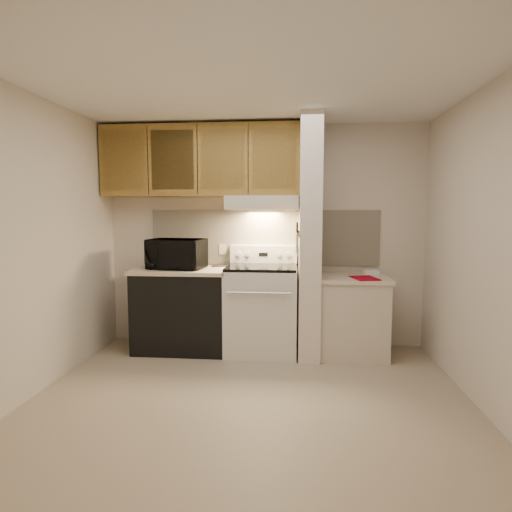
# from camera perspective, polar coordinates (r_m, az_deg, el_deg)

# --- Properties ---
(floor) EXTENTS (3.60, 3.60, 0.00)m
(floor) POSITION_cam_1_polar(r_m,az_deg,el_deg) (3.74, -0.72, -18.20)
(floor) COLOR tan
(floor) RESTS_ON ground
(ceiling) EXTENTS (3.60, 3.60, 0.00)m
(ceiling) POSITION_cam_1_polar(r_m,az_deg,el_deg) (3.55, -0.77, 21.77)
(ceiling) COLOR white
(ceiling) RESTS_ON wall_back
(wall_back) EXTENTS (3.60, 2.50, 0.02)m
(wall_back) POSITION_cam_1_polar(r_m,az_deg,el_deg) (4.92, 1.07, 2.65)
(wall_back) COLOR beige
(wall_back) RESTS_ON floor
(wall_left) EXTENTS (0.02, 3.00, 2.50)m
(wall_left) POSITION_cam_1_polar(r_m,az_deg,el_deg) (4.03, -27.10, 1.30)
(wall_left) COLOR beige
(wall_left) RESTS_ON floor
(wall_right) EXTENTS (0.02, 3.00, 2.50)m
(wall_right) POSITION_cam_1_polar(r_m,az_deg,el_deg) (3.70, 28.17, 0.89)
(wall_right) COLOR beige
(wall_right) RESTS_ON floor
(backsplash) EXTENTS (2.60, 0.02, 0.63)m
(backsplash) POSITION_cam_1_polar(r_m,az_deg,el_deg) (4.91, 1.06, 2.47)
(backsplash) COLOR #EFE5C6
(backsplash) RESTS_ON wall_back
(range_body) EXTENTS (0.76, 0.65, 0.92)m
(range_body) POSITION_cam_1_polar(r_m,az_deg,el_deg) (4.69, 0.75, -7.27)
(range_body) COLOR silver
(range_body) RESTS_ON floor
(oven_window) EXTENTS (0.50, 0.01, 0.30)m
(oven_window) POSITION_cam_1_polar(r_m,az_deg,el_deg) (4.37, 0.42, -7.70)
(oven_window) COLOR black
(oven_window) RESTS_ON range_body
(oven_handle) EXTENTS (0.65, 0.02, 0.02)m
(oven_handle) POSITION_cam_1_polar(r_m,az_deg,el_deg) (4.29, 0.38, -4.96)
(oven_handle) COLOR silver
(oven_handle) RESTS_ON range_body
(cooktop) EXTENTS (0.74, 0.64, 0.03)m
(cooktop) POSITION_cam_1_polar(r_m,az_deg,el_deg) (4.61, 0.76, -1.51)
(cooktop) COLOR black
(cooktop) RESTS_ON range_body
(range_backguard) EXTENTS (0.76, 0.08, 0.20)m
(range_backguard) POSITION_cam_1_polar(r_m,az_deg,el_deg) (4.87, 1.02, 0.26)
(range_backguard) COLOR silver
(range_backguard) RESTS_ON range_body
(range_display) EXTENTS (0.10, 0.01, 0.04)m
(range_display) POSITION_cam_1_polar(r_m,az_deg,el_deg) (4.83, 0.98, 0.21)
(range_display) COLOR black
(range_display) RESTS_ON range_backguard
(range_knob_left_outer) EXTENTS (0.05, 0.02, 0.05)m
(range_knob_left_outer) POSITION_cam_1_polar(r_m,az_deg,el_deg) (4.86, -2.32, 0.24)
(range_knob_left_outer) COLOR silver
(range_knob_left_outer) RESTS_ON range_backguard
(range_knob_left_inner) EXTENTS (0.05, 0.02, 0.05)m
(range_knob_left_inner) POSITION_cam_1_polar(r_m,az_deg,el_deg) (4.85, -1.14, 0.23)
(range_knob_left_inner) COLOR silver
(range_knob_left_inner) RESTS_ON range_backguard
(range_knob_right_inner) EXTENTS (0.05, 0.02, 0.05)m
(range_knob_right_inner) POSITION_cam_1_polar(r_m,az_deg,el_deg) (4.82, 3.11, 0.19)
(range_knob_right_inner) COLOR silver
(range_knob_right_inner) RESTS_ON range_backguard
(range_knob_right_outer) EXTENTS (0.05, 0.02, 0.05)m
(range_knob_right_outer) POSITION_cam_1_polar(r_m,az_deg,el_deg) (4.82, 4.30, 0.18)
(range_knob_right_outer) COLOR silver
(range_knob_right_outer) RESTS_ON range_backguard
(dishwasher_front) EXTENTS (1.00, 0.63, 0.87)m
(dishwasher_front) POSITION_cam_1_polar(r_m,az_deg,el_deg) (4.85, -9.74, -7.21)
(dishwasher_front) COLOR black
(dishwasher_front) RESTS_ON floor
(left_countertop) EXTENTS (1.04, 0.67, 0.04)m
(left_countertop) POSITION_cam_1_polar(r_m,az_deg,el_deg) (4.77, -9.84, -1.88)
(left_countertop) COLOR beige
(left_countertop) RESTS_ON dishwasher_front
(spoon_rest) EXTENTS (0.22, 0.13, 0.01)m
(spoon_rest) POSITION_cam_1_polar(r_m,az_deg,el_deg) (4.87, -4.70, -1.34)
(spoon_rest) COLOR black
(spoon_rest) RESTS_ON left_countertop
(teal_jar) EXTENTS (0.09, 0.09, 0.09)m
(teal_jar) POSITION_cam_1_polar(r_m,az_deg,el_deg) (4.80, -14.10, -1.15)
(teal_jar) COLOR #25665D
(teal_jar) RESTS_ON left_countertop
(outlet) EXTENTS (0.08, 0.01, 0.12)m
(outlet) POSITION_cam_1_polar(r_m,az_deg,el_deg) (4.96, -4.49, 0.92)
(outlet) COLOR beige
(outlet) RESTS_ON backsplash
(microwave) EXTENTS (0.63, 0.46, 0.32)m
(microwave) POSITION_cam_1_polar(r_m,az_deg,el_deg) (4.74, -10.52, 0.28)
(microwave) COLOR black
(microwave) RESTS_ON left_countertop
(partition_pillar) EXTENTS (0.22, 0.70, 2.50)m
(partition_pillar) POSITION_cam_1_polar(r_m,az_deg,el_deg) (4.56, 7.16, 2.35)
(partition_pillar) COLOR silver
(partition_pillar) RESTS_ON floor
(pillar_trim) EXTENTS (0.01, 0.70, 0.04)m
(pillar_trim) POSITION_cam_1_polar(r_m,az_deg,el_deg) (4.55, 5.71, 2.99)
(pillar_trim) COLOR olive
(pillar_trim) RESTS_ON partition_pillar
(knife_strip) EXTENTS (0.02, 0.42, 0.04)m
(knife_strip) POSITION_cam_1_polar(r_m,az_deg,el_deg) (4.50, 5.64, 3.22)
(knife_strip) COLOR black
(knife_strip) RESTS_ON partition_pillar
(knife_blade_a) EXTENTS (0.01, 0.03, 0.16)m
(knife_blade_a) POSITION_cam_1_polar(r_m,az_deg,el_deg) (4.34, 5.49, 1.80)
(knife_blade_a) COLOR silver
(knife_blade_a) RESTS_ON knife_strip
(knife_handle_a) EXTENTS (0.02, 0.02, 0.10)m
(knife_handle_a) POSITION_cam_1_polar(r_m,az_deg,el_deg) (4.35, 5.50, 3.79)
(knife_handle_a) COLOR black
(knife_handle_a) RESTS_ON knife_strip
(knife_blade_b) EXTENTS (0.01, 0.04, 0.18)m
(knife_blade_b) POSITION_cam_1_polar(r_m,az_deg,el_deg) (4.44, 5.48, 1.76)
(knife_blade_b) COLOR silver
(knife_blade_b) RESTS_ON knife_strip
(knife_handle_b) EXTENTS (0.02, 0.02, 0.10)m
(knife_handle_b) POSITION_cam_1_polar(r_m,az_deg,el_deg) (4.43, 5.50, 3.82)
(knife_handle_b) COLOR black
(knife_handle_b) RESTS_ON knife_strip
(knife_blade_c) EXTENTS (0.01, 0.04, 0.20)m
(knife_blade_c) POSITION_cam_1_polar(r_m,az_deg,el_deg) (4.50, 5.48, 1.68)
(knife_blade_c) COLOR silver
(knife_blade_c) RESTS_ON knife_strip
(knife_handle_c) EXTENTS (0.02, 0.02, 0.10)m
(knife_handle_c) POSITION_cam_1_polar(r_m,az_deg,el_deg) (4.50, 5.50, 3.85)
(knife_handle_c) COLOR black
(knife_handle_c) RESTS_ON knife_strip
(knife_blade_d) EXTENTS (0.01, 0.04, 0.16)m
(knife_blade_d) POSITION_cam_1_polar(r_m,az_deg,el_deg) (4.60, 5.47, 2.02)
(knife_blade_d) COLOR silver
(knife_blade_d) RESTS_ON knife_strip
(knife_handle_d) EXTENTS (0.02, 0.02, 0.10)m
(knife_handle_d) POSITION_cam_1_polar(r_m,az_deg,el_deg) (4.58, 5.49, 3.89)
(knife_handle_d) COLOR black
(knife_handle_d) RESTS_ON knife_strip
(knife_blade_e) EXTENTS (0.01, 0.04, 0.18)m
(knife_blade_e) POSITION_cam_1_polar(r_m,az_deg,el_deg) (4.67, 5.47, 1.96)
(knife_blade_e) COLOR silver
(knife_blade_e) RESTS_ON knife_strip
(knife_handle_e) EXTENTS (0.02, 0.02, 0.10)m
(knife_handle_e) POSITION_cam_1_polar(r_m,az_deg,el_deg) (4.65, 5.49, 3.92)
(knife_handle_e) COLOR black
(knife_handle_e) RESTS_ON knife_strip
(oven_mitt) EXTENTS (0.03, 0.09, 0.23)m
(oven_mitt) POSITION_cam_1_polar(r_m,az_deg,el_deg) (4.73, 5.49, 1.61)
(oven_mitt) COLOR slate
(oven_mitt) RESTS_ON partition_pillar
(right_cab_base) EXTENTS (0.70, 0.60, 0.81)m
(right_cab_base) POSITION_cam_1_polar(r_m,az_deg,el_deg) (4.72, 12.67, -8.01)
(right_cab_base) COLOR beige
(right_cab_base) RESTS_ON floor
(right_countertop) EXTENTS (0.74, 0.64, 0.04)m
(right_countertop) POSITION_cam_1_polar(r_m,az_deg,el_deg) (4.64, 12.79, -2.90)
(right_countertop) COLOR beige
(right_countertop) RESTS_ON right_cab_base
(red_folder) EXTENTS (0.30, 0.36, 0.01)m
(red_folder) POSITION_cam_1_polar(r_m,az_deg,el_deg) (4.51, 14.31, -2.88)
(red_folder) COLOR #980015
(red_folder) RESTS_ON right_countertop
(white_box) EXTENTS (0.17, 0.12, 0.04)m
(white_box) POSITION_cam_1_polar(r_m,az_deg,el_deg) (4.85, 15.10, -2.10)
(white_box) COLOR white
(white_box) RESTS_ON right_countertop
(range_hood) EXTENTS (0.78, 0.44, 0.15)m
(range_hood) POSITION_cam_1_polar(r_m,az_deg,el_deg) (4.69, 0.89, 7.07)
(range_hood) COLOR beige
(range_hood) RESTS_ON upper_cabinets
(hood_lip) EXTENTS (0.78, 0.04, 0.06)m
(hood_lip) POSITION_cam_1_polar(r_m,az_deg,el_deg) (4.48, 0.68, 6.56)
(hood_lip) COLOR beige
(hood_lip) RESTS_ON range_hood
(upper_cabinets) EXTENTS (2.18, 0.33, 0.77)m
(upper_cabinets) POSITION_cam_1_polar(r_m,az_deg,el_deg) (4.87, -7.38, 12.41)
(upper_cabinets) COLOR olive
(upper_cabinets) RESTS_ON wall_back
(cab_door_a) EXTENTS (0.46, 0.01, 0.63)m
(cab_door_a) POSITION_cam_1_polar(r_m,az_deg,el_deg) (4.96, -17.27, 12.08)
(cab_door_a) COLOR olive
(cab_door_a) RESTS_ON upper_cabinets
(cab_gap_a) EXTENTS (0.01, 0.01, 0.73)m
(cab_gap_a) POSITION_cam_1_polar(r_m,az_deg,el_deg) (4.86, -14.23, 12.29)
(cab_gap_a) COLOR black
(cab_gap_a) RESTS_ON upper_cabinets
(cab_door_b) EXTENTS (0.46, 0.01, 0.63)m
(cab_door_b) POSITION_cam_1_polar(r_m,az_deg,el_deg) (4.78, -11.07, 12.47)
(cab_door_b) COLOR olive
(cab_door_b) RESTS_ON upper_cabinets
(cab_gap_b) EXTENTS (0.01, 0.01, 0.73)m
(cab_gap_b) POSITION_cam_1_polar(r_m,az_deg,el_deg) (4.71, -7.82, 12.62)
(cab_gap_b) COLOR black
(cab_gap_b) RESTS_ON upper_cabinets
(cab_door_c) EXTENTS (0.46, 0.01, 0.63)m
(cab_door_c) POSITION_cam_1_polar(r_m,az_deg,el_deg) (4.66, -4.47, 12.74)
(cab_door_c) COLOR olive
(cab_door_c) RESTS_ON upper_cabinets
(cab_gap_c) EXTENTS (0.01, 0.01, 0.73)m
(cab_gap_c) POSITION_cam_1_polar(r_m,az_deg,el_deg) (4.62, -1.05, 12.81)
(cab_gap_c) COLOR black
(cab_gap_c) RESTS_ON upper_cabinets
(cab_door_d) EXTENTS (0.46, 0.01, 0.63)m
(cab_door_d) POSITION_cam_1_polar(r_m,az_deg,el_deg) (4.60, 2.41, 12.84)
(cab_door_d) COLOR olive
(cab_door_d) RESTS_ON upper_cabinets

